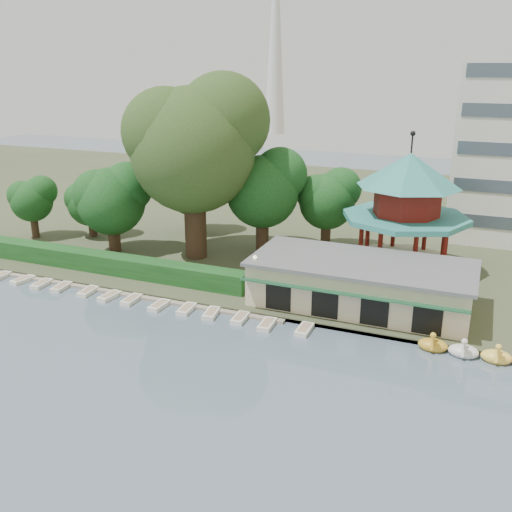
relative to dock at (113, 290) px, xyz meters
The scene contains 12 objects.
ground_plane 20.97m from the dock, 55.10° to the right, with size 220.00×220.00×0.00m, color slate.
shore 36.81m from the dock, 70.97° to the left, with size 220.00×70.00×0.40m, color #424930.
embankment 12.00m from the dock, ahead, with size 220.00×0.60×0.30m, color gray.
dock is the anchor object (origin of this frame).
boathouse 22.62m from the dock, 12.24° to the left, with size 18.60×9.39×3.90m.
pavilion 29.14m from the dock, 31.66° to the left, with size 12.40×12.40×13.50m.
broadcast_tower 130.87m from the dock, 103.73° to the left, with size 8.00×8.00×96.00m.
hedge 4.61m from the dock, 132.27° to the left, with size 30.00×2.00×1.80m, color #1A4C1C.
lamp_post 13.99m from the dock, ahead, with size 0.36×0.36×4.28m.
big_tree 17.00m from the dock, 73.92° to the left, with size 14.03×13.07×19.04m.
small_trees 15.40m from the dock, 86.83° to the left, with size 39.06×16.83×11.40m.
moored_rowboats 2.36m from the dock, 36.34° to the right, with size 34.94×2.68×0.36m.
Camera 1 is at (18.87, -23.17, 20.13)m, focal length 40.00 mm.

